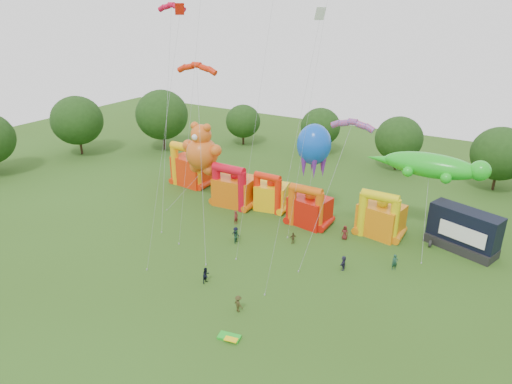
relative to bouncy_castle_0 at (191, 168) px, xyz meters
The scene contains 24 objects.
ground 35.31m from the bouncy_castle_0, 56.63° to the right, with size 160.00×160.00×0.00m, color #2D4C15.
tree_ring 34.26m from the bouncy_castle_0, 57.67° to the right, with size 119.73×121.79×12.07m.
bouncy_castle_0 is the anchor object (origin of this frame).
bouncy_castle_1 11.08m from the bouncy_castle_0, 17.49° to the right, with size 6.11×5.08×6.59m.
bouncy_castle_2 16.14m from the bouncy_castle_0, ahead, with size 5.06×4.39×5.81m.
bouncy_castle_3 23.05m from the bouncy_castle_0, ahead, with size 5.58×4.77×5.96m.
bouncy_castle_4 31.95m from the bouncy_castle_0, ahead, with size 5.85×5.02×6.40m.
stage_trailer 41.59m from the bouncy_castle_0, ahead, with size 8.72×5.56×5.23m.
teddy_bear_kite 7.95m from the bouncy_castle_0, 44.08° to the right, with size 6.74×8.53×12.02m.
gecko_kite 37.20m from the bouncy_castle_0, ahead, with size 14.57×9.57×11.19m.
octopus_kite 23.70m from the bouncy_castle_0, ahead, with size 4.48×4.48×13.59m.
parafoil_kites 18.66m from the bouncy_castle_0, 49.38° to the right, with size 31.73×14.99×28.54m.
diamond_kites 26.97m from the bouncy_castle_0, 36.20° to the right, with size 17.09×21.44×37.87m.
folded_kite_bundle 38.68m from the bouncy_castle_0, 46.99° to the right, with size 2.16×1.40×0.31m.
spectator_0 11.67m from the bouncy_castle_0, 23.96° to the right, with size 0.88×0.57×1.79m, color #292A45.
spectator_1 16.89m from the bouncy_castle_0, 31.29° to the right, with size 0.70×0.46×1.91m, color maroon.
spectator_2 21.70m from the bouncy_castle_0, 37.05° to the right, with size 0.82×0.64×1.69m, color #1B442B.
spectator_3 20.97m from the bouncy_castle_0, 36.67° to the right, with size 1.13×0.65×1.74m, color black.
spectator_4 25.45m from the bouncy_castle_0, 22.45° to the right, with size 0.90×0.37×1.53m, color #45371B.
spectator_5 33.31m from the bouncy_castle_0, 21.42° to the right, with size 1.59×0.51×1.72m, color #2A2741.
spectator_6 29.09m from the bouncy_castle_0, 10.53° to the right, with size 0.93×0.60×1.90m, color #531A17.
spectator_7 37.10m from the bouncy_castle_0, 14.41° to the right, with size 0.69×0.45×1.89m, color #193F2E.
spectator_8 29.35m from the bouncy_castle_0, 48.95° to the right, with size 0.87×0.68×1.80m, color black.
spectator_9 34.98m from the bouncy_castle_0, 44.55° to the right, with size 1.14×0.66×1.77m, color #363115.
Camera 1 is at (25.67, -25.64, 27.92)m, focal length 32.00 mm.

